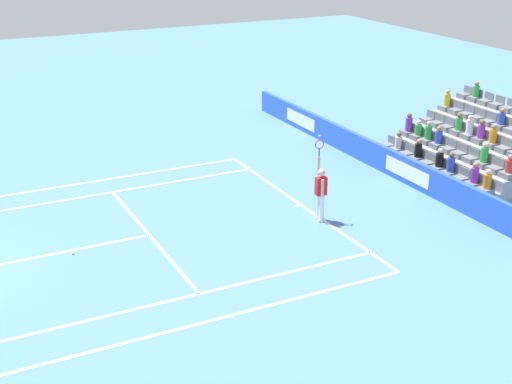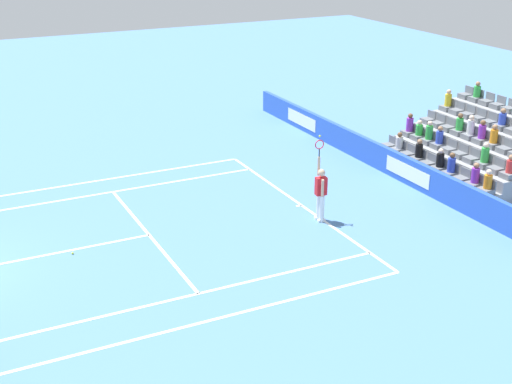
% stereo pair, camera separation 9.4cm
% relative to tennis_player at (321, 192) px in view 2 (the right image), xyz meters
% --- Properties ---
extents(line_baseline, '(10.97, 0.10, 0.01)m').
position_rel_tennis_player_xyz_m(line_baseline, '(1.37, -0.09, -0.99)').
color(line_baseline, white).
rests_on(line_baseline, ground).
extents(line_service, '(8.23, 0.10, 0.01)m').
position_rel_tennis_player_xyz_m(line_service, '(1.37, 5.40, -0.99)').
color(line_service, white).
rests_on(line_service, ground).
extents(line_centre_service, '(0.10, 6.40, 0.01)m').
position_rel_tennis_player_xyz_m(line_centre_service, '(1.37, 8.60, -0.99)').
color(line_centre_service, white).
rests_on(line_centre_service, ground).
extents(line_singles_sideline_left, '(0.10, 11.89, 0.01)m').
position_rel_tennis_player_xyz_m(line_singles_sideline_left, '(5.49, 5.85, -0.99)').
color(line_singles_sideline_left, white).
rests_on(line_singles_sideline_left, ground).
extents(line_singles_sideline_right, '(0.10, 11.89, 0.01)m').
position_rel_tennis_player_xyz_m(line_singles_sideline_right, '(-2.74, 5.85, -0.99)').
color(line_singles_sideline_right, white).
rests_on(line_singles_sideline_right, ground).
extents(line_doubles_sideline_left, '(0.10, 11.89, 0.01)m').
position_rel_tennis_player_xyz_m(line_doubles_sideline_left, '(6.86, 5.85, -0.99)').
color(line_doubles_sideline_left, white).
rests_on(line_doubles_sideline_left, ground).
extents(line_doubles_sideline_right, '(0.10, 11.89, 0.01)m').
position_rel_tennis_player_xyz_m(line_doubles_sideline_right, '(-4.11, 5.85, -0.99)').
color(line_doubles_sideline_right, white).
rests_on(line_doubles_sideline_right, ground).
extents(line_centre_mark, '(0.10, 0.20, 0.01)m').
position_rel_tennis_player_xyz_m(line_centre_mark, '(1.37, 0.01, -0.99)').
color(line_centre_mark, white).
rests_on(line_centre_mark, ground).
extents(sponsor_barrier, '(23.60, 0.22, 1.01)m').
position_rel_tennis_player_xyz_m(sponsor_barrier, '(1.37, -4.67, -0.49)').
color(sponsor_barrier, blue).
rests_on(sponsor_barrier, ground).
extents(tennis_player, '(0.52, 0.38, 2.85)m').
position_rel_tennis_player_xyz_m(tennis_player, '(0.00, 0.00, 0.00)').
color(tennis_player, white).
rests_on(tennis_player, ground).
extents(stadium_stand, '(6.20, 4.75, 2.99)m').
position_rel_tennis_player_xyz_m(stadium_stand, '(1.36, -8.22, -0.16)').
color(stadium_stand, gray).
rests_on(stadium_stand, ground).
extents(loose_tennis_ball, '(0.07, 0.07, 0.07)m').
position_rel_tennis_player_xyz_m(loose_tennis_ball, '(1.09, 7.86, -0.96)').
color(loose_tennis_ball, '#D1E533').
rests_on(loose_tennis_ball, ground).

